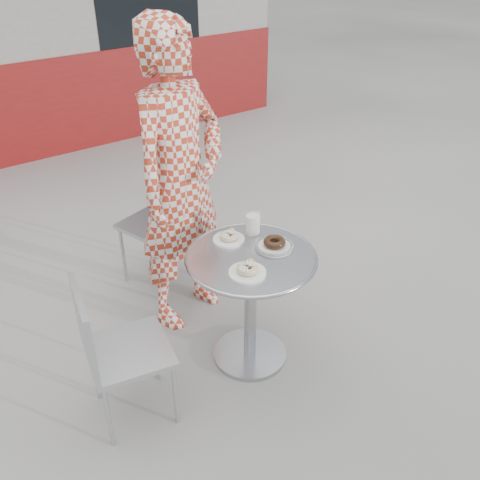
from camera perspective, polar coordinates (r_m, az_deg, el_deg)
ground at (r=3.25m, az=0.21°, el=-12.00°), size 60.00×60.00×0.00m
bistro_table at (r=2.89m, az=1.15°, el=-4.57°), size 0.70×0.70×0.71m
chair_far at (r=3.72m, az=-8.41°, el=-0.70°), size 0.53×0.53×0.88m
chair_left at (r=2.83m, az=-11.63°, el=-14.01°), size 0.46×0.46×0.82m
seated_person at (r=3.10m, az=-6.38°, el=6.14°), size 0.77×0.63×1.84m
plate_far at (r=2.92m, az=-1.19°, el=0.30°), size 0.17×0.17×0.05m
plate_near at (r=2.65m, az=0.81°, el=-3.23°), size 0.19×0.19×0.05m
plate_checker at (r=2.86m, az=3.68°, el=-0.50°), size 0.21×0.21×0.05m
milk_cup at (r=2.96m, az=1.40°, el=1.78°), size 0.09×0.09×0.13m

